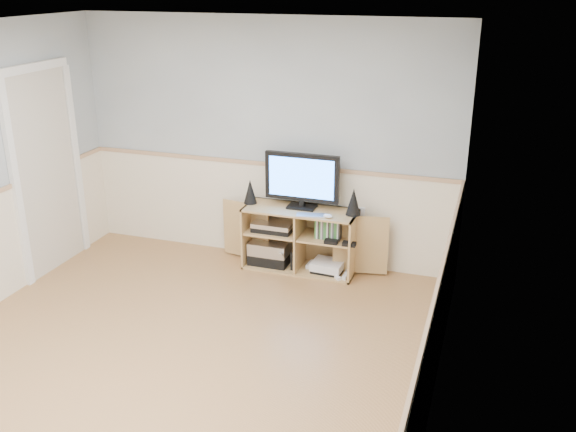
% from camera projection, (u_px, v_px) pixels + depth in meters
% --- Properties ---
extents(room, '(4.04, 4.54, 2.54)m').
position_uv_depth(room, '(158.00, 213.00, 4.69)').
color(room, tan).
rests_on(room, ground).
extents(media_cabinet, '(1.78, 0.43, 0.65)m').
position_uv_depth(media_cabinet, '(302.00, 237.00, 6.57)').
color(media_cabinet, tan).
rests_on(media_cabinet, floor).
extents(monitor, '(0.76, 0.18, 0.56)m').
position_uv_depth(monitor, '(302.00, 179.00, 6.35)').
color(monitor, black).
rests_on(monitor, media_cabinet).
extents(speaker_left, '(0.14, 0.14, 0.25)m').
position_uv_depth(speaker_left, '(250.00, 191.00, 6.55)').
color(speaker_left, black).
rests_on(speaker_left, media_cabinet).
extents(speaker_right, '(0.15, 0.15, 0.27)m').
position_uv_depth(speaker_right, '(353.00, 202.00, 6.23)').
color(speaker_right, black).
rests_on(speaker_right, media_cabinet).
extents(keyboard, '(0.31, 0.17, 0.01)m').
position_uv_depth(keyboard, '(311.00, 215.00, 6.24)').
color(keyboard, silver).
rests_on(keyboard, media_cabinet).
extents(mouse, '(0.11, 0.09, 0.04)m').
position_uv_depth(mouse, '(328.00, 216.00, 6.19)').
color(mouse, white).
rests_on(mouse, media_cabinet).
extents(av_components, '(0.50, 0.30, 0.47)m').
position_uv_depth(av_components, '(272.00, 245.00, 6.66)').
color(av_components, black).
rests_on(av_components, media_cabinet).
extents(game_consoles, '(0.45, 0.30, 0.11)m').
position_uv_depth(game_consoles, '(327.00, 266.00, 6.52)').
color(game_consoles, white).
rests_on(game_consoles, media_cabinet).
extents(game_cases, '(0.26, 0.13, 0.19)m').
position_uv_depth(game_cases, '(329.00, 229.00, 6.37)').
color(game_cases, '#3F8C3F').
rests_on(game_cases, media_cabinet).
extents(wall_outlet, '(0.12, 0.03, 0.12)m').
position_uv_depth(wall_outlet, '(359.00, 213.00, 6.47)').
color(wall_outlet, white).
rests_on(wall_outlet, wall_back).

